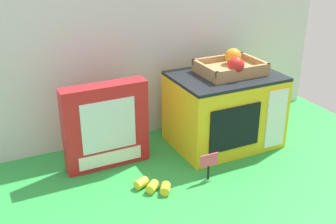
{
  "coord_description": "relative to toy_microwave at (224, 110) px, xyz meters",
  "views": [
    {
      "loc": [
        -0.65,
        -1.3,
        0.81
      ],
      "look_at": [
        -0.02,
        -0.0,
        0.17
      ],
      "focal_mm": 44.99,
      "sensor_mm": 36.0,
      "label": 1
    }
  ],
  "objects": [
    {
      "name": "loose_toy_banana",
      "position": [
        -0.4,
        -0.19,
        -0.13
      ],
      "size": [
        0.11,
        0.12,
        0.03
      ],
      "color": "yellow",
      "rests_on": "ground"
    },
    {
      "name": "display_back_panel",
      "position": [
        -0.22,
        0.23,
        0.23
      ],
      "size": [
        1.61,
        0.03,
        0.75
      ],
      "primitive_type": "cube",
      "color": "silver",
      "rests_on": "ground"
    },
    {
      "name": "food_groups_crate",
      "position": [
        0.03,
        0.01,
        0.17
      ],
      "size": [
        0.24,
        0.19,
        0.09
      ],
      "color": "#A37F51",
      "rests_on": "toy_microwave"
    },
    {
      "name": "cookie_set_box",
      "position": [
        -0.48,
        0.04,
        0.01
      ],
      "size": [
        0.31,
        0.07,
        0.31
      ],
      "color": "red",
      "rests_on": "ground"
    },
    {
      "name": "ground_plane",
      "position": [
        -0.22,
        0.02,
        -0.15
      ],
      "size": [
        1.7,
        1.7,
        0.0
      ],
      "primitive_type": "plane",
      "color": "green",
      "rests_on": "ground"
    },
    {
      "name": "toy_microwave",
      "position": [
        0.0,
        0.0,
        0.0
      ],
      "size": [
        0.41,
        0.3,
        0.29
      ],
      "color": "yellow",
      "rests_on": "ground"
    },
    {
      "name": "price_sign",
      "position": [
        -0.2,
        -0.21,
        -0.08
      ],
      "size": [
        0.07,
        0.01,
        0.1
      ],
      "color": "black",
      "rests_on": "ground"
    }
  ]
}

